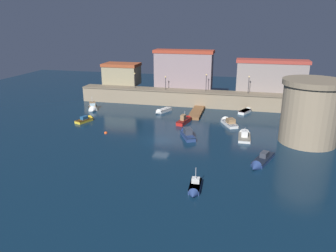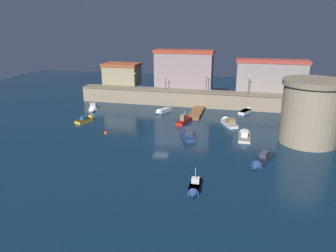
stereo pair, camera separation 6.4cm
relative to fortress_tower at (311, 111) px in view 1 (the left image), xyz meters
name	(u,v)px [view 1 (the left image)]	position (x,y,z in m)	size (l,w,h in m)	color
ground_plane	(161,141)	(-22.88, -4.92, -5.11)	(131.08, 131.08, 0.00)	#0C2338
quay_wall	(187,98)	(-22.88, 18.70, -3.34)	(49.97, 3.85, 3.50)	gray
old_town_backdrop	(200,72)	(-20.54, 22.68, 1.92)	(47.59, 5.66, 8.82)	gray
fortress_tower	(311,111)	(0.00, 0.00, 0.00)	(9.41, 9.41, 10.09)	gray
pier_dock	(197,112)	(-19.64, 12.24, -4.82)	(2.32, 9.37, 0.70)	brown
quay_lamp_0	(135,78)	(-35.26, 18.70, 0.72)	(0.32, 0.32, 3.51)	black
quay_lamp_1	(166,81)	(-27.91, 18.70, 0.42)	(0.32, 0.32, 2.98)	black
quay_lamp_2	(206,80)	(-18.63, 18.70, 0.90)	(0.32, 0.32, 3.82)	black
quay_lamp_3	(249,82)	(-9.48, 18.70, 0.87)	(0.32, 0.32, 3.76)	black
moored_boat_0	(244,135)	(-9.73, -0.01, -4.72)	(1.96, 5.34, 2.71)	silver
moored_boat_1	(246,111)	(-9.57, 15.77, -4.77)	(3.10, 4.57, 1.28)	white
moored_boat_2	(185,120)	(-20.86, 5.84, -4.62)	(2.50, 5.66, 2.52)	red
moored_boat_3	(195,188)	(-14.99, -19.67, -4.75)	(1.43, 4.30, 2.86)	navy
moored_boat_4	(228,122)	(-12.88, 6.62, -4.65)	(3.96, 5.87, 1.91)	white
moored_boat_5	(162,111)	(-26.96, 11.48, -4.76)	(3.18, 4.89, 1.33)	white
moored_boat_6	(87,119)	(-39.55, 2.15, -4.75)	(2.89, 4.48, 1.58)	gold
moored_boat_7	(187,133)	(-19.19, -1.76, -4.59)	(3.78, 5.86, 2.02)	navy
moored_boat_8	(261,161)	(-7.42, -10.31, -4.75)	(3.83, 6.74, 1.71)	navy
moored_boat_9	(93,108)	(-42.04, 9.86, -4.64)	(3.46, 4.53, 3.37)	white
mooring_buoy_0	(106,133)	(-33.07, -3.54, -5.11)	(0.58, 0.58, 0.58)	#EA4C19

